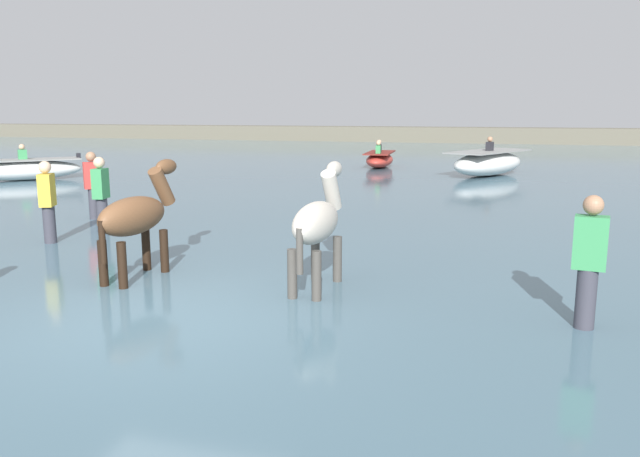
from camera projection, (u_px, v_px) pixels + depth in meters
ground_plane at (153, 341)px, 6.76m from camera, size 120.00×120.00×0.00m
water_surface at (358, 202)px, 16.17m from camera, size 90.00×90.00×0.26m
horse_lead_pinto at (318, 225)px, 7.71m from camera, size 0.46×1.64×1.79m
horse_trailing_bay at (136, 218)px, 8.21m from camera, size 0.55×1.64×1.78m
boat_mid_channel at (380, 159)px, 24.48m from camera, size 1.17×2.85×1.07m
boat_far_offshore at (24, 170)px, 19.92m from camera, size 3.21×3.30×1.14m
boat_far_inshore at (488, 163)px, 21.34m from camera, size 2.99×4.12×1.32m
person_onlooker_left at (48, 207)px, 10.42m from camera, size 0.31×0.37×1.63m
person_wading_close at (93, 189)px, 12.75m from camera, size 0.37×0.36×1.63m
person_wading_mid at (101, 199)px, 11.34m from camera, size 0.25×0.35×1.63m
person_onlooker_right at (588, 270)px, 6.30m from camera, size 0.35×0.24×1.63m
far_shoreline at (451, 137)px, 43.40m from camera, size 80.00×2.40×1.30m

